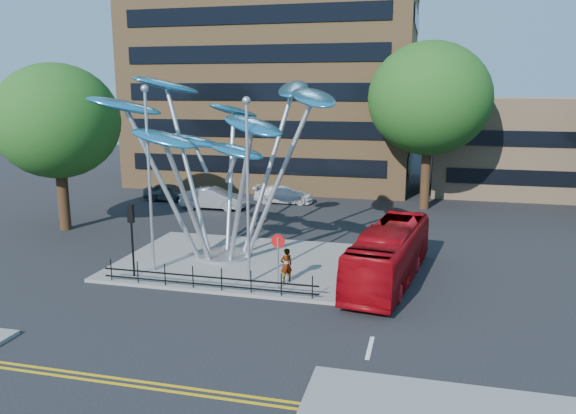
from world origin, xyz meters
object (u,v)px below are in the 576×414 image
(leaf_sculpture, at_px, (221,127))
(street_lamp_left, at_px, (149,163))
(tree_left, at_px, (57,121))
(parked_car_left, at_px, (170,192))
(no_entry_sign_island, at_px, (278,252))
(street_lamp_right, at_px, (248,174))
(parked_car_right, at_px, (284,194))
(traffic_light_island, at_px, (131,225))
(tree_right, at_px, (429,99))
(red_bus, at_px, (389,254))
(pedestrian, at_px, (286,265))
(parked_car_mid, at_px, (213,198))

(leaf_sculpture, xyz_separation_m, street_lamp_left, (-2.43, -3.18, -1.52))
(tree_left, relative_size, parked_car_left, 2.53)
(street_lamp_left, relative_size, no_entry_sign_island, 3.59)
(street_lamp_right, bearing_deg, tree_left, 154.23)
(tree_left, distance_m, no_entry_sign_island, 18.35)
(street_lamp_left, bearing_deg, no_entry_sign_island, -8.61)
(parked_car_left, distance_m, parked_car_right, 9.11)
(leaf_sculpture, bearing_deg, street_lamp_left, -127.40)
(parked_car_left, relative_size, parked_car_right, 0.88)
(street_lamp_left, relative_size, traffic_light_island, 2.57)
(tree_right, relative_size, street_lamp_right, 1.46)
(red_bus, distance_m, pedestrian, 4.77)
(parked_car_right, bearing_deg, leaf_sculpture, 178.44)
(no_entry_sign_island, xyz_separation_m, pedestrian, (0.13, 0.92, -0.87))
(no_entry_sign_island, bearing_deg, street_lamp_left, 171.39)
(street_lamp_right, bearing_deg, pedestrian, 15.04)
(tree_right, height_order, traffic_light_island, tree_right)
(no_entry_sign_island, height_order, parked_car_left, no_entry_sign_island)
(no_entry_sign_island, bearing_deg, traffic_light_island, -179.87)
(tree_left, distance_m, pedestrian, 18.37)
(tree_right, xyz_separation_m, pedestrian, (-5.87, -18.56, -7.10))
(tree_left, xyz_separation_m, leaf_sculpture, (11.93, -3.32, 0.08))
(pedestrian, xyz_separation_m, parked_car_left, (-13.81, 16.65, -0.25))
(tree_left, height_order, street_lamp_right, tree_left)
(street_lamp_left, height_order, street_lamp_right, street_lamp_left)
(street_lamp_right, distance_m, red_bus, 7.48)
(street_lamp_right, height_order, red_bus, street_lamp_right)
(no_entry_sign_island, height_order, parked_car_mid, no_entry_sign_island)
(street_lamp_left, height_order, pedestrian, street_lamp_left)
(tree_right, distance_m, parked_car_left, 21.09)
(street_lamp_right, height_order, parked_car_right, street_lamp_right)
(street_lamp_left, relative_size, parked_car_right, 1.90)
(street_lamp_right, bearing_deg, parked_car_right, 99.73)
(street_lamp_left, bearing_deg, parked_car_right, 84.21)
(pedestrian, bearing_deg, parked_car_left, -88.11)
(pedestrian, distance_m, parked_car_right, 18.70)
(tree_left, relative_size, pedestrian, 6.52)
(tree_left, height_order, traffic_light_island, tree_left)
(tree_right, xyz_separation_m, leaf_sculpture, (-10.07, -15.32, -1.16))
(traffic_light_island, height_order, red_bus, traffic_light_island)
(traffic_light_island, xyz_separation_m, parked_car_right, (2.33, 19.00, -1.94))
(tree_left, relative_size, parked_car_right, 2.23)
(tree_right, distance_m, street_lamp_left, 22.49)
(street_lamp_left, bearing_deg, red_bus, 8.06)
(parked_car_mid, bearing_deg, leaf_sculpture, -156.40)
(pedestrian, relative_size, parked_car_left, 0.39)
(street_lamp_left, xyz_separation_m, traffic_light_island, (-0.50, -1.00, -2.74))
(street_lamp_left, bearing_deg, leaf_sculpture, 52.60)
(tree_left, relative_size, no_entry_sign_island, 4.21)
(tree_right, bearing_deg, street_lamp_left, -124.05)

